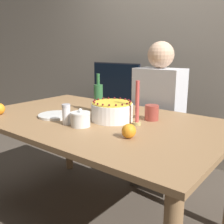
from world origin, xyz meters
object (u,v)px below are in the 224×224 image
sugar_bowl (81,119)px  bottle (98,97)px  person_man_blue_shirt (158,126)px  cake (112,111)px  sugar_shaker (66,114)px  candle (137,107)px  tv_monitor (116,82)px

sugar_bowl → bottle: bottle is taller
sugar_bowl → person_man_blue_shirt: (0.03, 0.90, -0.24)m
cake → sugar_shaker: size_ratio=2.10×
bottle → person_man_blue_shirt: 0.67m
sugar_bowl → candle: size_ratio=0.44×
sugar_bowl → candle: (0.25, 0.23, 0.07)m
sugar_shaker → candle: bearing=37.0°
candle → bottle: bottle is taller
cake → person_man_blue_shirt: (-0.03, 0.68, -0.26)m
candle → person_man_blue_shirt: person_man_blue_shirt is taller
candle → person_man_blue_shirt: bearing=107.7°
sugar_bowl → tv_monitor: 1.51m
sugar_shaker → tv_monitor: 1.49m
sugar_shaker → bottle: bearing=99.8°
candle → tv_monitor: tv_monitor is taller
cake → bottle: bearing=151.0°
sugar_shaker → tv_monitor: bearing=115.9°
candle → bottle: (-0.40, 0.11, -0.00)m
bottle → tv_monitor: 1.13m
person_man_blue_shirt → tv_monitor: 0.92m
sugar_bowl → bottle: 0.38m
sugar_bowl → bottle: size_ratio=0.42×
sugar_bowl → bottle: bearing=114.8°
sugar_bowl → sugar_shaker: (-0.09, -0.03, 0.02)m
sugar_shaker → candle: (0.34, 0.26, 0.04)m
bottle → sugar_bowl: bearing=-65.2°
sugar_bowl → candle: bearing=43.1°
cake → tv_monitor: bearing=126.5°
sugar_bowl → person_man_blue_shirt: bearing=87.8°
person_man_blue_shirt → tv_monitor: (-0.78, 0.41, 0.28)m
candle → person_man_blue_shirt: 0.77m
cake → sugar_shaker: bearing=-123.4°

